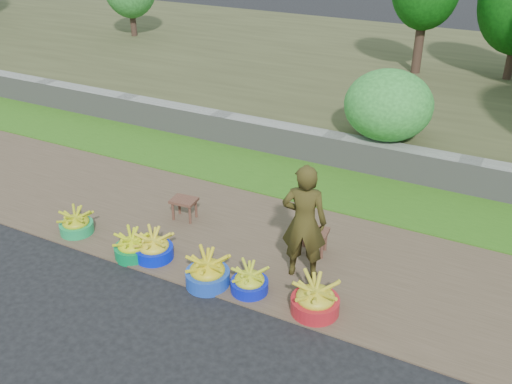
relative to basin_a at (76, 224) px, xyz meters
The scene contains 14 objects.
ground_plane 2.36m from the basin_a, ahead, with size 120.00×120.00×0.00m, color black.
dirt_shoulder 2.52m from the basin_a, 21.65° to the left, with size 80.00×2.50×0.02m, color brown.
grass_verge 3.75m from the basin_a, 51.42° to the left, with size 80.00×1.50×0.04m, color #336818.
retaining_wall 4.44m from the basin_a, 58.27° to the left, with size 80.00×0.35×0.55m, color gray.
earth_bank 8.99m from the basin_a, 74.94° to the left, with size 80.00×10.00×0.50m, color #434527.
basin_a is the anchor object (origin of this frame).
basin_b 1.06m from the basin_a, ahead, with size 0.47×0.47×0.35m.
basin_c 1.32m from the basin_a, ahead, with size 0.49×0.49×0.37m.
basin_d 2.23m from the basin_a, ahead, with size 0.53×0.53×0.40m.
basin_e 2.74m from the basin_a, ahead, with size 0.45×0.45×0.33m.
basin_f 3.57m from the basin_a, ahead, with size 0.55×0.55×0.41m.
stool_left 1.51m from the basin_a, 42.14° to the left, with size 0.38×0.31×0.31m.
stool_right 3.26m from the basin_a, 18.84° to the left, with size 0.42×0.34×0.33m.
vendor_woman 3.26m from the basin_a, ahead, with size 0.54×0.35×1.48m, color black.
Camera 1 is at (2.98, -4.50, 4.20)m, focal length 40.00 mm.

